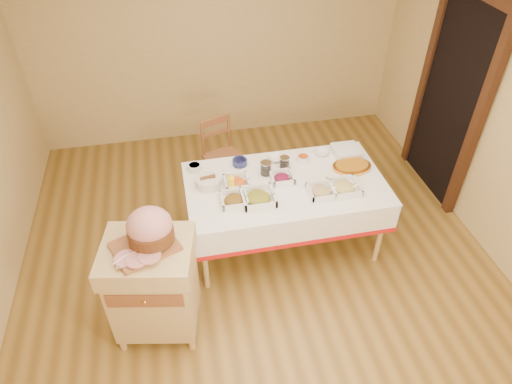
# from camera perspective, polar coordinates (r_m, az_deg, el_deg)

# --- Properties ---
(room_shell) EXTENTS (5.00, 5.00, 5.00)m
(room_shell) POSITION_cam_1_polar(r_m,az_deg,el_deg) (3.56, 0.61, 4.41)
(room_shell) COLOR olive
(room_shell) RESTS_ON ground
(doorway) EXTENTS (0.09, 1.10, 2.20)m
(doorway) POSITION_cam_1_polar(r_m,az_deg,el_deg) (5.20, 23.24, 10.84)
(doorway) COLOR black
(doorway) RESTS_ON ground
(dining_table) EXTENTS (1.82, 1.02, 0.76)m
(dining_table) POSITION_cam_1_polar(r_m,az_deg,el_deg) (4.27, 3.63, -0.54)
(dining_table) COLOR tan
(dining_table) RESTS_ON ground
(butcher_cart) EXTENTS (0.76, 0.67, 0.95)m
(butcher_cart) POSITION_cam_1_polar(r_m,az_deg,el_deg) (3.70, -12.70, -11.15)
(butcher_cart) COLOR tan
(butcher_cart) RESTS_ON ground
(dining_chair) EXTENTS (0.49, 0.48, 0.85)m
(dining_chair) POSITION_cam_1_polar(r_m,az_deg,el_deg) (5.09, -4.24, 4.59)
(dining_chair) COLOR brown
(dining_chair) RESTS_ON ground
(ham_on_board) EXTENTS (0.47, 0.44, 0.31)m
(ham_on_board) POSITION_cam_1_polar(r_m,az_deg,el_deg) (3.34, -13.22, -4.67)
(ham_on_board) COLOR brown
(ham_on_board) RESTS_ON butcher_cart
(serving_dish_a) EXTENTS (0.23, 0.23, 0.10)m
(serving_dish_a) POSITION_cam_1_polar(r_m,az_deg,el_deg) (3.93, -2.74, -0.99)
(serving_dish_a) COLOR white
(serving_dish_a) RESTS_ON dining_table
(serving_dish_b) EXTENTS (0.28, 0.28, 0.12)m
(serving_dish_b) POSITION_cam_1_polar(r_m,az_deg,el_deg) (3.94, 0.27, -0.74)
(serving_dish_b) COLOR white
(serving_dish_b) RESTS_ON dining_table
(serving_dish_c) EXTENTS (0.23, 0.23, 0.09)m
(serving_dish_c) POSITION_cam_1_polar(r_m,az_deg,el_deg) (4.06, 8.19, 0.09)
(serving_dish_c) COLOR white
(serving_dish_c) RESTS_ON dining_table
(serving_dish_d) EXTENTS (0.26, 0.26, 0.10)m
(serving_dish_d) POSITION_cam_1_polar(r_m,az_deg,el_deg) (4.14, 10.97, 0.58)
(serving_dish_d) COLOR white
(serving_dish_d) RESTS_ON dining_table
(serving_dish_e) EXTENTS (0.23, 0.22, 0.11)m
(serving_dish_e) POSITION_cam_1_polar(r_m,az_deg,el_deg) (4.12, -2.44, 1.17)
(serving_dish_e) COLOR white
(serving_dish_e) RESTS_ON dining_table
(serving_dish_f) EXTENTS (0.21, 0.20, 0.10)m
(serving_dish_f) POSITION_cam_1_polar(r_m,az_deg,el_deg) (4.18, 3.28, 1.76)
(serving_dish_f) COLOR white
(serving_dish_f) RESTS_ON dining_table
(small_bowl_left) EXTENTS (0.13, 0.13, 0.06)m
(small_bowl_left) POSITION_cam_1_polar(r_m,az_deg,el_deg) (4.34, -7.70, 3.11)
(small_bowl_left) COLOR white
(small_bowl_left) RESTS_ON dining_table
(small_bowl_mid) EXTENTS (0.14, 0.14, 0.06)m
(small_bowl_mid) POSITION_cam_1_polar(r_m,az_deg,el_deg) (4.37, -2.04, 3.79)
(small_bowl_mid) COLOR navy
(small_bowl_mid) RESTS_ON dining_table
(small_bowl_right) EXTENTS (0.12, 0.12, 0.06)m
(small_bowl_right) POSITION_cam_1_polar(r_m,az_deg,el_deg) (4.44, 5.89, 4.21)
(small_bowl_right) COLOR white
(small_bowl_right) RESTS_ON dining_table
(bowl_white_imported) EXTENTS (0.19, 0.19, 0.04)m
(bowl_white_imported) POSITION_cam_1_polar(r_m,az_deg,el_deg) (4.45, 2.56, 4.25)
(bowl_white_imported) COLOR white
(bowl_white_imported) RESTS_ON dining_table
(bowl_small_imported) EXTENTS (0.17, 0.17, 0.04)m
(bowl_small_imported) POSITION_cam_1_polar(r_m,az_deg,el_deg) (4.56, 8.20, 4.93)
(bowl_small_imported) COLOR white
(bowl_small_imported) RESTS_ON dining_table
(preserve_jar_left) EXTENTS (0.10, 0.10, 0.13)m
(preserve_jar_left) POSITION_cam_1_polar(r_m,az_deg,el_deg) (4.23, 1.23, 2.92)
(preserve_jar_left) COLOR silver
(preserve_jar_left) RESTS_ON dining_table
(preserve_jar_right) EXTENTS (0.09, 0.09, 0.12)m
(preserve_jar_right) POSITION_cam_1_polar(r_m,az_deg,el_deg) (4.32, 3.58, 3.63)
(preserve_jar_right) COLOR silver
(preserve_jar_right) RESTS_ON dining_table
(mustard_bottle) EXTENTS (0.06, 0.06, 0.19)m
(mustard_bottle) POSITION_cam_1_polar(r_m,az_deg,el_deg) (4.02, -3.13, 1.03)
(mustard_bottle) COLOR yellow
(mustard_bottle) RESTS_ON dining_table
(bread_basket) EXTENTS (0.23, 0.23, 0.10)m
(bread_basket) POSITION_cam_1_polar(r_m,az_deg,el_deg) (4.13, -5.99, 1.27)
(bread_basket) COLOR silver
(bread_basket) RESTS_ON dining_table
(plate_stack) EXTENTS (0.25, 0.25, 0.07)m
(plate_stack) POSITION_cam_1_polar(r_m,az_deg,el_deg) (4.59, 11.19, 5.00)
(plate_stack) COLOR white
(plate_stack) RESTS_ON dining_table
(brass_platter) EXTENTS (0.37, 0.27, 0.05)m
(brass_platter) POSITION_cam_1_polar(r_m,az_deg,el_deg) (4.42, 11.89, 3.17)
(brass_platter) COLOR gold
(brass_platter) RESTS_ON dining_table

